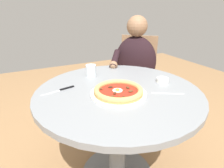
# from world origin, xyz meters

# --- Properties ---
(dining_table) EXTENTS (0.99, 0.99, 0.71)m
(dining_table) POSITION_xyz_m (0.00, 0.00, 0.55)
(dining_table) COLOR gray
(dining_table) RESTS_ON ground
(pizza_on_plate) EXTENTS (0.32, 0.32, 0.04)m
(pizza_on_plate) POSITION_xyz_m (-0.06, 0.03, 0.73)
(pizza_on_plate) COLOR white
(pizza_on_plate) RESTS_ON dining_table
(water_glass) EXTENTS (0.07, 0.07, 0.08)m
(water_glass) POSITION_xyz_m (0.30, 0.07, 0.75)
(water_glass) COLOR silver
(water_glass) RESTS_ON dining_table
(steak_knife) EXTENTS (0.06, 0.20, 0.01)m
(steak_knife) POSITION_xyz_m (0.14, 0.30, 0.72)
(steak_knife) COLOR silver
(steak_knife) RESTS_ON dining_table
(ramekin_capers) EXTENTS (0.08, 0.08, 0.03)m
(ramekin_capers) POSITION_xyz_m (-0.03, -0.31, 0.73)
(ramekin_capers) COLOR white
(ramekin_capers) RESTS_ON dining_table
(fork_utensil) EXTENTS (0.10, 0.16, 0.00)m
(fork_utensil) POSITION_xyz_m (-0.18, -0.23, 0.72)
(fork_utensil) COLOR #BCBCC1
(fork_utensil) RESTS_ON dining_table
(diner_person) EXTENTS (0.43, 0.57, 1.11)m
(diner_person) POSITION_xyz_m (0.54, -0.47, 0.50)
(diner_person) COLOR #282833
(diner_person) RESTS_ON ground
(cafe_chair_diner) EXTENTS (0.60, 0.60, 0.90)m
(cafe_chair_diner) POSITION_xyz_m (0.65, -0.57, 0.55)
(cafe_chair_diner) COLOR #957050
(cafe_chair_diner) RESTS_ON ground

